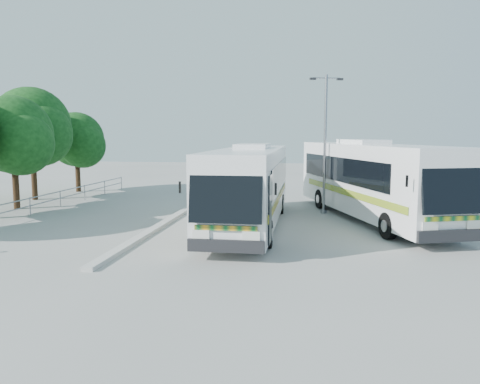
% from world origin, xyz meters
% --- Properties ---
extents(ground, '(100.00, 100.00, 0.00)m').
position_xyz_m(ground, '(0.00, 0.00, 0.00)').
color(ground, '#9F9F9A').
rests_on(ground, ground).
extents(kerb_divider, '(0.40, 16.00, 0.15)m').
position_xyz_m(kerb_divider, '(-2.30, 2.00, 0.07)').
color(kerb_divider, '#B2B2AD').
rests_on(kerb_divider, ground).
extents(railing, '(0.06, 22.00, 1.00)m').
position_xyz_m(railing, '(-10.00, 4.00, 0.74)').
color(railing, gray).
rests_on(railing, ground).
extents(tree_far_c, '(4.97, 4.69, 6.49)m').
position_xyz_m(tree_far_c, '(-12.12, 5.10, 4.26)').
color(tree_far_c, '#382314').
rests_on(tree_far_c, ground).
extents(tree_far_d, '(5.62, 5.30, 7.33)m').
position_xyz_m(tree_far_d, '(-13.31, 8.80, 4.82)').
color(tree_far_d, '#382314').
rests_on(tree_far_d, ground).
extents(tree_far_e, '(4.54, 4.28, 5.92)m').
position_xyz_m(tree_far_e, '(-12.63, 13.30, 3.89)').
color(tree_far_e, '#382314').
rests_on(tree_far_e, ground).
extents(coach_main, '(2.82, 13.09, 3.63)m').
position_xyz_m(coach_main, '(1.80, 2.10, 1.99)').
color(coach_main, silver).
rests_on(coach_main, ground).
extents(coach_adjacent, '(6.93, 13.84, 3.80)m').
position_xyz_m(coach_adjacent, '(7.60, 4.74, 2.08)').
color(coach_adjacent, white).
rests_on(coach_adjacent, ground).
extents(lamppost, '(1.78, 0.68, 7.43)m').
position_xyz_m(lamppost, '(5.32, 6.31, 4.10)').
color(lamppost, gray).
rests_on(lamppost, ground).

